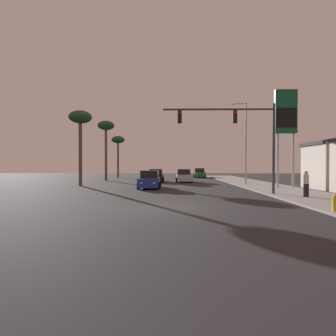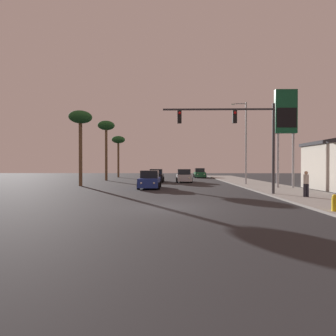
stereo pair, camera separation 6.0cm
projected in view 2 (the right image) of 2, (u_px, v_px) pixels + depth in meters
ground_plane at (168, 207)px, 13.39m from camera, size 120.00×120.00×0.00m
sidewalk_right at (277, 189)px, 23.21m from camera, size 5.00×60.00×0.12m
car_blue at (150, 180)px, 24.74m from camera, size 2.04×4.32×1.68m
car_silver at (184, 176)px, 34.13m from camera, size 2.04×4.33×1.68m
car_green at (200, 173)px, 46.58m from camera, size 2.04×4.32×1.68m
car_black at (156, 176)px, 34.50m from camera, size 2.04×4.31×1.68m
traffic_light_mast at (241, 129)px, 18.90m from camera, size 8.08×0.36×6.50m
street_lamp at (245, 139)px, 28.82m from camera, size 1.74×0.24×9.00m
gas_station_sign at (286, 117)px, 24.02m from camera, size 2.00×0.42×9.00m
fire_hydrant at (335, 203)px, 11.60m from camera, size 0.24×0.34×0.76m
pedestrian_on_sidewalk at (306, 183)px, 16.91m from camera, size 0.34×0.32×1.67m
palm_tree_mid at (106, 129)px, 37.49m from camera, size 2.40×2.40×8.56m
palm_tree_near at (80, 121)px, 27.50m from camera, size 2.40×2.40×7.92m
palm_tree_far at (118, 142)px, 47.51m from camera, size 2.40×2.40×7.52m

